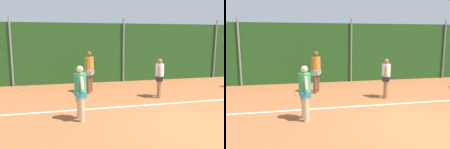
# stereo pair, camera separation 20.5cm
# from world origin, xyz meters

# --- Properties ---
(ground_plane) EXTENTS (31.50, 31.50, 0.00)m
(ground_plane) POSITION_xyz_m (0.00, 2.08, 0.00)
(ground_plane) COLOR #A85B33
(hedge_fence_backdrop) EXTENTS (20.47, 0.25, 3.27)m
(hedge_fence_backdrop) POSITION_xyz_m (0.00, 7.05, 1.64)
(hedge_fence_backdrop) COLOR #23511E
(hedge_fence_backdrop) RESTS_ON ground_plane
(fence_post_left) EXTENTS (0.10, 0.10, 3.54)m
(fence_post_left) POSITION_xyz_m (-5.91, 6.87, 1.77)
(fence_post_left) COLOR gray
(fence_post_left) RESTS_ON ground_plane
(fence_post_center) EXTENTS (0.10, 0.10, 3.54)m
(fence_post_center) POSITION_xyz_m (0.00, 6.87, 1.77)
(fence_post_center) COLOR gray
(fence_post_center) RESTS_ON ground_plane
(fence_post_right) EXTENTS (0.10, 0.10, 3.54)m
(fence_post_right) POSITION_xyz_m (5.91, 6.87, 1.77)
(fence_post_right) COLOR gray
(fence_post_right) RESTS_ON ground_plane
(court_baseline_paint) EXTENTS (14.96, 0.10, 0.01)m
(court_baseline_paint) POSITION_xyz_m (0.00, 2.15, 0.00)
(court_baseline_paint) COLOR white
(court_baseline_paint) RESTS_ON ground_plane
(player_foreground_near) EXTENTS (0.36, 0.77, 1.68)m
(player_foreground_near) POSITION_xyz_m (-2.99, 1.14, 0.94)
(player_foreground_near) COLOR beige
(player_foreground_near) RESTS_ON ground_plane
(player_midcourt) EXTENTS (0.46, 0.73, 1.64)m
(player_midcourt) POSITION_xyz_m (0.51, 3.15, 0.91)
(player_midcourt) COLOR #8C603D
(player_midcourt) RESTS_ON ground_plane
(player_backcourt_far) EXTENTS (0.51, 0.74, 1.89)m
(player_backcourt_far) POSITION_xyz_m (-2.24, 4.66, 1.06)
(player_backcourt_far) COLOR brown
(player_backcourt_far) RESTS_ON ground_plane
(tennis_ball_1) EXTENTS (0.07, 0.07, 0.07)m
(tennis_ball_1) POSITION_xyz_m (-0.47, 6.44, 0.03)
(tennis_ball_1) COLOR #CCDB33
(tennis_ball_1) RESTS_ON ground_plane
(tennis_ball_3) EXTENTS (0.07, 0.07, 0.07)m
(tennis_ball_3) POSITION_xyz_m (-5.13, 4.74, 0.03)
(tennis_ball_3) COLOR #CCDB33
(tennis_ball_3) RESTS_ON ground_plane
(tennis_ball_4) EXTENTS (0.07, 0.07, 0.07)m
(tennis_ball_4) POSITION_xyz_m (-3.74, 4.34, 0.03)
(tennis_ball_4) COLOR #CCDB33
(tennis_ball_4) RESTS_ON ground_plane
(tennis_ball_5) EXTENTS (0.07, 0.07, 0.07)m
(tennis_ball_5) POSITION_xyz_m (2.70, 5.13, 0.03)
(tennis_ball_5) COLOR #CCDB33
(tennis_ball_5) RESTS_ON ground_plane
(tennis_ball_8) EXTENTS (0.07, 0.07, 0.07)m
(tennis_ball_8) POSITION_xyz_m (-3.16, 4.33, 0.03)
(tennis_ball_8) COLOR #CCDB33
(tennis_ball_8) RESTS_ON ground_plane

